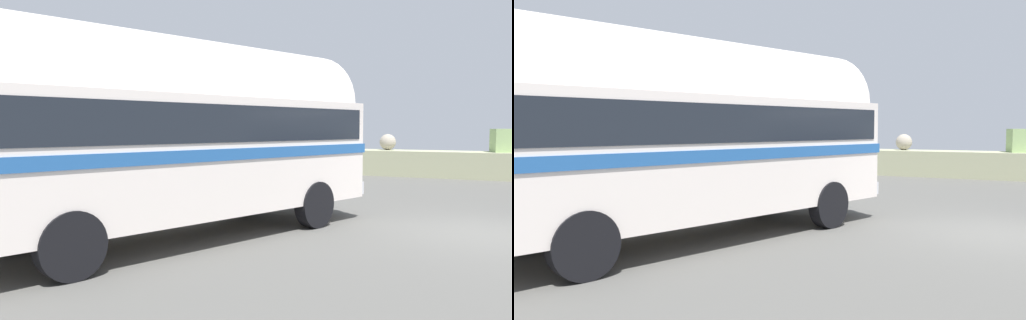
{
  "view_description": "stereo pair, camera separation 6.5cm",
  "coord_description": "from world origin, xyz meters",
  "views": [
    {
      "loc": [
        0.25,
        -10.81,
        2.08
      ],
      "look_at": [
        -4.0,
        -2.19,
        1.47
      ],
      "focal_mm": 35.73,
      "sensor_mm": 36.0,
      "label": 1
    },
    {
      "loc": [
        0.31,
        -10.78,
        2.08
      ],
      "look_at": [
        -4.0,
        -2.19,
        1.47
      ],
      "focal_mm": 35.73,
      "sensor_mm": 36.0,
      "label": 2
    }
  ],
  "objects": [
    {
      "name": "ground",
      "position": [
        0.0,
        0.0,
        0.01
      ],
      "size": [
        32.0,
        26.0,
        0.02
      ],
      "color": "#53524D"
    },
    {
      "name": "breakwater",
      "position": [
        0.23,
        11.81,
        0.65
      ],
      "size": [
        31.36,
        1.96,
        2.41
      ],
      "color": "#A3A580",
      "rests_on": "ground"
    },
    {
      "name": "vintage_coach",
      "position": [
        -5.17,
        -3.04,
        2.05
      ],
      "size": [
        5.09,
        8.89,
        3.7
      ],
      "rotation": [
        0.0,
        0.0,
        -0.33
      ],
      "color": "black",
      "rests_on": "ground"
    },
    {
      "name": "second_coach",
      "position": [
        -10.57,
        -1.8,
        2.05
      ],
      "size": [
        5.2,
        8.88,
        3.7
      ],
      "rotation": [
        0.0,
        0.0,
        -0.35
      ],
      "color": "black",
      "rests_on": "ground"
    }
  ]
}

